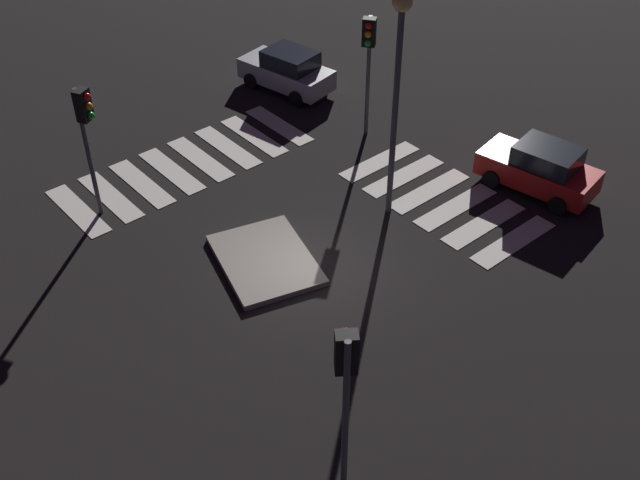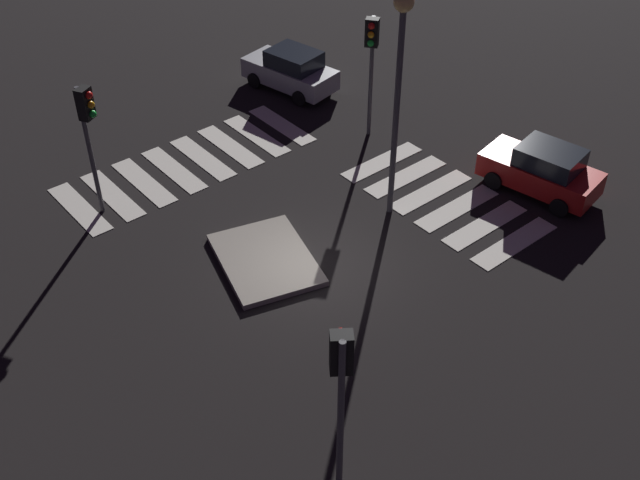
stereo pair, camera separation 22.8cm
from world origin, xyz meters
name	(u,v)px [view 2 (the right image)]	position (x,y,z in m)	size (l,w,h in m)	color
ground_plane	(320,267)	(0.00, 0.00, 0.00)	(80.00, 80.00, 0.00)	black
traffic_island	(266,260)	(1.18, 1.06, 0.09)	(3.93, 3.36, 0.18)	gray
car_red	(542,170)	(-1.60, -7.88, 0.81)	(3.98, 2.30, 1.65)	red
car_silver	(291,70)	(9.01, -6.03, 0.81)	(3.97, 2.32, 1.64)	#9EA0A5
traffic_light_east	(372,49)	(4.48, -5.96, 3.35)	(0.54, 0.53, 4.42)	#47474C
traffic_light_west	(341,376)	(-5.71, 4.24, 3.38)	(0.53, 0.54, 4.46)	#47474C
traffic_light_north	(88,121)	(6.33, 3.44, 3.27)	(0.53, 0.54, 4.31)	#47474C
street_lamp	(399,69)	(0.69, -3.42, 4.87)	(0.56, 0.56, 7.05)	#47474C
crosswalk_near	(444,200)	(0.00, -5.15, 0.01)	(6.45, 3.20, 0.02)	silver
crosswalk_side	(188,164)	(7.02, 0.00, 0.01)	(3.20, 8.75, 0.02)	silver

